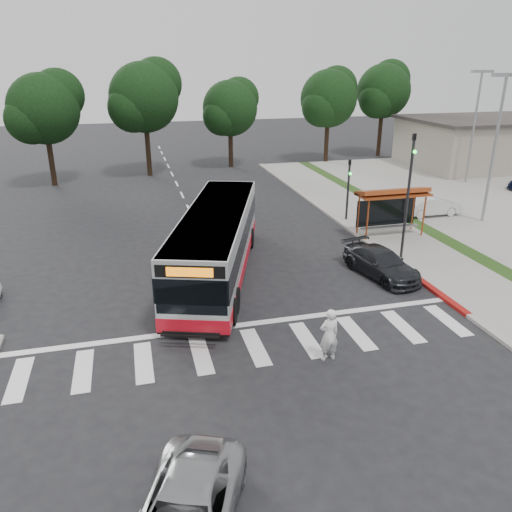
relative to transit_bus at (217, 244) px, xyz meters
name	(u,v)px	position (x,y,z in m)	size (l,w,h in m)	color
ground	(228,290)	(0.15, -1.83, -1.62)	(140.00, 140.00, 0.00)	black
sidewalk_east	(369,221)	(11.15, 6.17, -1.56)	(4.00, 40.00, 0.12)	gray
curb_east	(341,223)	(9.15, 6.17, -1.54)	(0.30, 40.00, 0.15)	#9E9991
curb_east_red	(428,286)	(9.15, -3.83, -1.54)	(0.32, 6.00, 0.15)	maroon
parking_lot	(504,201)	(23.15, 8.17, -1.57)	(18.00, 36.00, 0.10)	gray
commercial_building	(483,144)	(30.15, 20.17, 0.58)	(14.00, 10.00, 4.40)	#9E9284
building_roof_cap	(487,119)	(30.15, 20.17, 2.93)	(14.60, 10.60, 0.30)	#383330
crosswalk_ladder	(255,347)	(0.15, -6.83, -1.61)	(18.00, 2.60, 0.01)	silver
bus_shelter	(392,197)	(10.95, 3.27, 0.73)	(4.20, 1.60, 2.86)	#9E401A
traffic_signal_ne_tall	(409,187)	(9.75, -0.34, 2.26)	(0.18, 0.37, 6.50)	black
traffic_signal_ne_short	(348,184)	(9.75, 6.66, 0.86)	(0.18, 0.37, 4.00)	black
lot_light_front	(498,129)	(18.15, 4.17, 4.29)	(1.90, 0.35, 9.01)	gray
lot_light_mid	(476,112)	(24.15, 14.17, 4.29)	(1.90, 0.35, 9.01)	gray
tree_ne_a	(329,98)	(16.22, 26.23, 4.77)	(6.16, 5.74, 9.30)	black
tree_ne_b	(384,90)	(23.22, 28.23, 5.30)	(6.16, 5.74, 10.02)	black
tree_north_a	(145,96)	(-1.77, 24.24, 5.30)	(6.60, 6.15, 10.17)	black
tree_north_b	(231,107)	(6.22, 26.23, 4.04)	(5.72, 5.33, 8.43)	black
tree_north_c	(45,108)	(-9.78, 22.23, 4.67)	(6.16, 5.74, 9.30)	black
transit_bus	(217,244)	(0.00, 0.00, 0.00)	(2.72, 12.54, 3.24)	silver
pedestrian	(329,335)	(2.40, -8.25, -0.65)	(0.71, 0.47, 1.95)	white
dark_sedan	(381,263)	(7.65, -2.04, -0.96)	(1.84, 4.54, 1.32)	black
parked_car_1	(431,206)	(15.65, 6.17, -0.88)	(1.36, 3.90, 1.28)	silver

